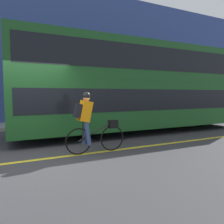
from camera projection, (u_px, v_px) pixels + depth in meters
name	position (u px, v px, depth m)	size (l,w,h in m)	color
ground_plane	(33.00, 161.00, 5.18)	(80.00, 80.00, 0.00)	#38383A
road_center_line	(32.00, 160.00, 5.25)	(50.00, 0.14, 0.01)	yellow
sidewalk_curb	(19.00, 126.00, 10.48)	(60.00, 1.93, 0.15)	gray
building_facade	(16.00, 51.00, 11.17)	(60.00, 0.30, 7.58)	#33478C
bus	(138.00, 85.00, 9.18)	(10.17, 2.56, 3.60)	black
cyclist_on_bike	(90.00, 121.00, 5.82)	(1.69, 0.32, 1.65)	black
trash_bin	(25.00, 113.00, 10.45)	(0.50, 0.50, 1.04)	#515156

